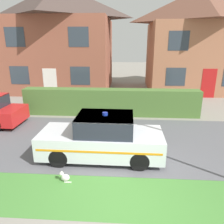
# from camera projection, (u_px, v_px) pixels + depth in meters

# --- Properties ---
(ground_plane) EXTENTS (80.00, 80.00, 0.00)m
(ground_plane) POSITION_uv_depth(u_px,v_px,m) (124.00, 205.00, 5.50)
(ground_plane) COLOR gray
(road_strip) EXTENTS (28.00, 5.18, 0.01)m
(road_strip) POSITION_uv_depth(u_px,v_px,m) (125.00, 140.00, 9.08)
(road_strip) COLOR #5B5B60
(road_strip) RESTS_ON ground
(lawn_verge) EXTENTS (28.00, 1.77, 0.01)m
(lawn_verge) POSITION_uv_depth(u_px,v_px,m) (124.00, 197.00, 5.78)
(lawn_verge) COLOR #478438
(lawn_verge) RESTS_ON ground
(garden_hedge) EXTENTS (9.63, 0.78, 1.46)m
(garden_hedge) POSITION_uv_depth(u_px,v_px,m) (111.00, 102.00, 12.09)
(garden_hedge) COLOR #4C7233
(garden_hedge) RESTS_ON ground
(police_car) EXTENTS (4.24, 1.71, 1.67)m
(police_car) POSITION_uv_depth(u_px,v_px,m) (102.00, 138.00, 7.55)
(police_car) COLOR black
(police_car) RESTS_ON road_strip
(cat) EXTENTS (0.36, 0.20, 0.32)m
(cat) POSITION_uv_depth(u_px,v_px,m) (65.00, 177.00, 6.42)
(cat) COLOR silver
(cat) RESTS_ON ground
(house_left) EXTENTS (8.49, 7.12, 8.21)m
(house_left) POSITION_uv_depth(u_px,v_px,m) (61.00, 38.00, 18.10)
(house_left) COLOR #93513D
(house_left) RESTS_ON ground
(house_right) EXTENTS (7.65, 6.15, 7.80)m
(house_right) POSITION_uv_depth(u_px,v_px,m) (196.00, 41.00, 17.61)
(house_right) COLOR #A86B4C
(house_right) RESTS_ON ground
(wheelie_bin) EXTENTS (0.69, 0.69, 1.04)m
(wheelie_bin) POSITION_uv_depth(u_px,v_px,m) (166.00, 99.00, 13.56)
(wheelie_bin) COLOR #23662D
(wheelie_bin) RESTS_ON ground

